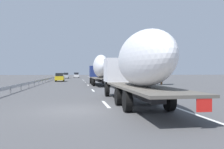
% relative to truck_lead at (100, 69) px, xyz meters
% --- Properties ---
extents(ground_plane, '(260.00, 260.00, 0.00)m').
position_rel_truck_lead_xyz_m(ground_plane, '(16.95, 3.60, -2.55)').
color(ground_plane, '#4C4C4F').
extents(lane_stripe_0, '(3.20, 0.20, 0.01)m').
position_rel_truck_lead_xyz_m(lane_stripe_0, '(-21.05, 1.80, -2.55)').
color(lane_stripe_0, white).
rests_on(lane_stripe_0, ground_plane).
extents(lane_stripe_1, '(3.20, 0.20, 0.01)m').
position_rel_truck_lead_xyz_m(lane_stripe_1, '(-10.08, 1.80, -2.55)').
color(lane_stripe_1, white).
rests_on(lane_stripe_1, ground_plane).
extents(lane_stripe_2, '(3.20, 0.20, 0.01)m').
position_rel_truck_lead_xyz_m(lane_stripe_2, '(0.38, 1.80, -2.55)').
color(lane_stripe_2, white).
rests_on(lane_stripe_2, ground_plane).
extents(lane_stripe_3, '(3.20, 0.20, 0.01)m').
position_rel_truck_lead_xyz_m(lane_stripe_3, '(10.20, 1.80, -2.55)').
color(lane_stripe_3, white).
rests_on(lane_stripe_3, ground_plane).
extents(lane_stripe_4, '(3.20, 0.20, 0.01)m').
position_rel_truck_lead_xyz_m(lane_stripe_4, '(11.35, 1.80, -2.55)').
color(lane_stripe_4, white).
rests_on(lane_stripe_4, ground_plane).
extents(lane_stripe_5, '(3.20, 0.20, 0.01)m').
position_rel_truck_lead_xyz_m(lane_stripe_5, '(20.55, 1.80, -2.55)').
color(lane_stripe_5, white).
rests_on(lane_stripe_5, ground_plane).
extents(lane_stripe_6, '(3.20, 0.20, 0.01)m').
position_rel_truck_lead_xyz_m(lane_stripe_6, '(30.16, 1.80, -2.55)').
color(lane_stripe_6, white).
rests_on(lane_stripe_6, ground_plane).
extents(edge_line_right, '(110.00, 0.20, 0.01)m').
position_rel_truck_lead_xyz_m(edge_line_right, '(21.95, -1.90, -2.55)').
color(edge_line_right, white).
rests_on(edge_line_right, ground_plane).
extents(truck_lead, '(13.75, 2.55, 4.55)m').
position_rel_truck_lead_xyz_m(truck_lead, '(0.00, 0.00, 0.00)').
color(truck_lead, navy).
rests_on(truck_lead, ground_plane).
extents(truck_trailing, '(14.19, 2.55, 4.23)m').
position_rel_truck_lead_xyz_m(truck_trailing, '(-21.63, 0.00, -0.11)').
color(truck_trailing, silver).
rests_on(truck_trailing, ground_plane).
extents(car_silver_hatch, '(4.57, 1.74, 1.85)m').
position_rel_truck_lead_xyz_m(car_silver_hatch, '(42.03, 6.91, -1.62)').
color(car_silver_hatch, '#ADB2B7').
rests_on(car_silver_hatch, ground_plane).
extents(car_yellow_coupe, '(4.52, 1.80, 1.82)m').
position_rel_truck_lead_xyz_m(car_yellow_coupe, '(15.49, 7.08, -1.63)').
color(car_yellow_coupe, gold).
rests_on(car_yellow_coupe, ground_plane).
extents(car_white_van, '(4.17, 1.87, 1.91)m').
position_rel_truck_lead_xyz_m(car_white_van, '(50.36, 3.52, -1.60)').
color(car_white_van, white).
rests_on(car_white_van, ground_plane).
extents(road_sign, '(0.10, 0.90, 3.35)m').
position_rel_truck_lead_xyz_m(road_sign, '(22.44, -3.10, -0.25)').
color(road_sign, gray).
rests_on(road_sign, ground_plane).
extents(tree_0, '(2.51, 2.51, 5.97)m').
position_rel_truck_lead_xyz_m(tree_0, '(31.31, -9.34, 1.37)').
color(tree_0, '#472D19').
rests_on(tree_0, ground_plane).
extents(tree_1, '(2.66, 2.66, 7.09)m').
position_rel_truck_lead_xyz_m(tree_1, '(-0.25, -9.77, 1.85)').
color(tree_1, '#472D19').
rests_on(tree_1, ground_plane).
extents(tree_2, '(2.88, 2.88, 5.50)m').
position_rel_truck_lead_xyz_m(tree_2, '(58.12, -8.65, 0.88)').
color(tree_2, '#472D19').
rests_on(tree_2, ground_plane).
extents(tree_3, '(3.14, 3.14, 6.62)m').
position_rel_truck_lead_xyz_m(tree_3, '(12.93, -8.32, 1.67)').
color(tree_3, '#472D19').
rests_on(tree_3, ground_plane).
extents(tree_4, '(3.04, 3.04, 7.53)m').
position_rel_truck_lead_xyz_m(tree_4, '(17.16, -8.40, 2.19)').
color(tree_4, '#472D19').
rests_on(tree_4, ground_plane).
extents(tree_5, '(2.56, 2.56, 6.77)m').
position_rel_truck_lead_xyz_m(tree_5, '(14.03, -9.40, 1.63)').
color(tree_5, '#472D19').
rests_on(tree_5, ground_plane).
extents(guardrail_median, '(94.00, 0.10, 0.76)m').
position_rel_truck_lead_xyz_m(guardrail_median, '(19.95, 9.60, -1.98)').
color(guardrail_median, '#9EA0A5').
rests_on(guardrail_median, ground_plane).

